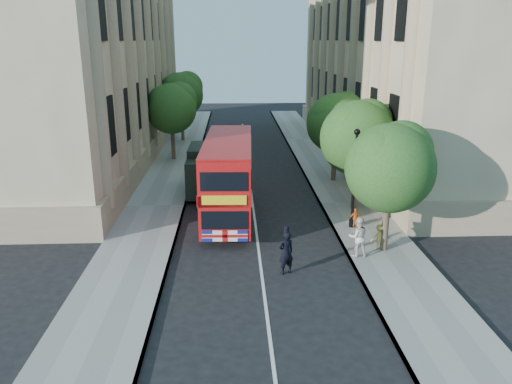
{
  "coord_description": "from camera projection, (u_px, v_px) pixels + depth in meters",
  "views": [
    {
      "loc": [
        -1.13,
        -18.11,
        9.49
      ],
      "look_at": [
        -0.04,
        5.31,
        2.3
      ],
      "focal_mm": 35.0,
      "sensor_mm": 36.0,
      "label": 1
    }
  ],
  "objects": [
    {
      "name": "child_b",
      "position": [
        379.0,
        237.0,
        23.13
      ],
      "size": [
        0.81,
        0.52,
        1.19
      ],
      "primitive_type": "imported",
      "rotation": [
        0.0,
        0.0,
        3.25
      ],
      "color": "gold",
      "rests_on": "pavement_right"
    },
    {
      "name": "ground",
      "position": [
        263.0,
        285.0,
        20.13
      ],
      "size": [
        120.0,
        120.0,
        0.0
      ],
      "primitive_type": "plane",
      "color": "black",
      "rests_on": "ground"
    },
    {
      "name": "tree_right_far",
      "position": [
        337.0,
        120.0,
        33.48
      ],
      "size": [
        4.0,
        4.0,
        6.15
      ],
      "color": "#473828",
      "rests_on": "ground"
    },
    {
      "name": "building_right",
      "position": [
        413.0,
        46.0,
        41.02
      ],
      "size": [
        12.0,
        38.0,
        18.0
      ],
      "primitive_type": "cube",
      "color": "tan",
      "rests_on": "ground"
    },
    {
      "name": "box_van",
      "position": [
        206.0,
        172.0,
        31.63
      ],
      "size": [
        2.18,
        5.2,
        2.96
      ],
      "rotation": [
        0.0,
        0.0,
        -0.01
      ],
      "color": "black",
      "rests_on": "ground"
    },
    {
      "name": "pavement_right",
      "position": [
        349.0,
        203.0,
        29.92
      ],
      "size": [
        3.5,
        80.0,
        0.12
      ],
      "primitive_type": "cube",
      "color": "gray",
      "rests_on": "ground"
    },
    {
      "name": "tree_left_back",
      "position": [
        181.0,
        92.0,
        47.16
      ],
      "size": [
        4.2,
        4.2,
        6.65
      ],
      "color": "#473828",
      "rests_on": "ground"
    },
    {
      "name": "pavement_left",
      "position": [
        156.0,
        206.0,
        29.4
      ],
      "size": [
        3.5,
        80.0,
        0.12
      ],
      "primitive_type": "cube",
      "color": "gray",
      "rests_on": "ground"
    },
    {
      "name": "double_decker_bus",
      "position": [
        228.0,
        176.0,
        27.14
      ],
      "size": [
        2.81,
        9.38,
        4.29
      ],
      "rotation": [
        0.0,
        0.0,
        -0.04
      ],
      "color": "#A90B0B",
      "rests_on": "ground"
    },
    {
      "name": "tree_right_near",
      "position": [
        391.0,
        163.0,
        22.04
      ],
      "size": [
        4.0,
        4.0,
        6.08
      ],
      "color": "#473828",
      "rests_on": "ground"
    },
    {
      "name": "tree_left_far",
      "position": [
        172.0,
        106.0,
        39.6
      ],
      "size": [
        4.0,
        4.0,
        6.3
      ],
      "color": "#473828",
      "rests_on": "ground"
    },
    {
      "name": "lamp_post",
      "position": [
        354.0,
        183.0,
        25.34
      ],
      "size": [
        0.32,
        0.32,
        5.16
      ],
      "color": "black",
      "rests_on": "pavement_right"
    },
    {
      "name": "child_a",
      "position": [
        355.0,
        218.0,
        25.8
      ],
      "size": [
        0.63,
        0.31,
        1.04
      ],
      "primitive_type": "imported",
      "rotation": [
        0.0,
        0.0,
        3.24
      ],
      "color": "orange",
      "rests_on": "pavement_right"
    },
    {
      "name": "woman_pedestrian",
      "position": [
        358.0,
        237.0,
        22.28
      ],
      "size": [
        0.9,
        0.71,
        1.83
      ],
      "primitive_type": "imported",
      "rotation": [
        0.0,
        0.0,
        3.16
      ],
      "color": "beige",
      "rests_on": "pavement_right"
    },
    {
      "name": "tree_right_mid",
      "position": [
        358.0,
        134.0,
        27.71
      ],
      "size": [
        4.2,
        4.2,
        6.37
      ],
      "color": "#473828",
      "rests_on": "ground"
    },
    {
      "name": "building_left",
      "position": [
        73.0,
        46.0,
        39.79
      ],
      "size": [
        12.0,
        38.0,
        18.0
      ],
      "primitive_type": "cube",
      "color": "tan",
      "rests_on": "ground"
    },
    {
      "name": "police_constable",
      "position": [
        286.0,
        253.0,
        20.85
      ],
      "size": [
        0.81,
        0.69,
        1.89
      ],
      "primitive_type": "imported",
      "rotation": [
        0.0,
        0.0,
        3.55
      ],
      "color": "black",
      "rests_on": "ground"
    }
  ]
}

